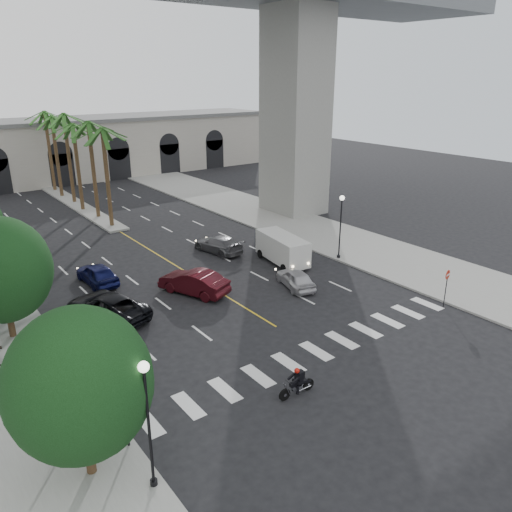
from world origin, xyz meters
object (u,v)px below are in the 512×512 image
Objects in this scene: lamp_post_left_near at (148,415)px; car_e at (97,274)px; car_d at (218,244)px; cargo_van at (283,248)px; lamp_post_right at (341,222)px; do_not_enter_sign at (447,280)px; lamp_post_left_far at (11,252)px; car_a at (296,278)px; traffic_signal_far at (88,353)px; car_c at (107,307)px; car_b at (194,282)px; traffic_signal_near at (124,396)px; motorcycle_rider at (298,382)px.

lamp_post_left_near reaches higher than car_e.
cargo_van reaches higher than car_d.
lamp_post_right is 1.21× the size of car_e.
cargo_van is 12.93m from do_not_enter_sign.
lamp_post_left_far reaches higher than car_a.
car_e is 14.22m from cargo_van.
traffic_signal_far is 8.56m from car_c.
cargo_van is at bearing 167.73° from car_c.
car_c is at bearing -21.76° from car_b.
lamp_post_right is 5.11m from cargo_van.
car_a is at bearing 113.87° from do_not_enter_sign.
traffic_signal_near is at bearing 70.66° from car_e.
traffic_signal_near is 0.62× the size of car_c.
lamp_post_right is at bearing -17.48° from cargo_van.
lamp_post_right is 19.28m from car_c.
lamp_post_left_near reaches higher than car_a.
motorcycle_rider is 13.63m from car_c.
traffic_signal_near is at bearing -155.18° from lamp_post_right.
car_c is at bearing 110.28° from motorcycle_rider.
motorcycle_rider is (7.98, -19.86, -2.56)m from lamp_post_left_far.
car_a is at bearing -32.13° from lamp_post_left_far.
traffic_signal_near and traffic_signal_far have the same top height.
car_d is 18.83m from do_not_enter_sign.
lamp_post_left_near is 26.25m from lamp_post_right.
do_not_enter_sign is (13.92, 1.47, 1.20)m from motorcycle_rider.
cargo_van is (-4.25, 2.08, -1.95)m from lamp_post_right.
lamp_post_left_near reaches higher than car_c.
car_b is 1.14× the size of car_e.
car_a is at bearing -109.83° from cargo_van.
traffic_signal_near is at bearing 56.56° from car_c.
car_a is at bearing 149.22° from car_c.
motorcycle_rider is 18.96m from car_e.
do_not_enter_sign is (18.20, -11.47, 1.05)m from car_c.
lamp_post_left_near is 17.48m from car_b.
lamp_post_right is at bearing 40.67° from motorcycle_rider.
lamp_post_left_near is at bearing 32.16° from car_b.
car_e reaches higher than car_a.
car_e is at bearing 75.40° from lamp_post_left_near.
lamp_post_right is 23.62m from traffic_signal_far.
lamp_post_left_near is at bearing -90.00° from lamp_post_left_far.
lamp_post_right is 10.52m from do_not_enter_sign.
traffic_signal_near is 0.93× the size of car_a.
lamp_post_left_near is 2.62× the size of motorcycle_rider.
car_c is at bearing 136.99° from do_not_enter_sign.
car_d is at bearing 97.95° from do_not_enter_sign.
car_a is at bearing 81.97° from car_d.
traffic_signal_far is at bearing 66.16° from car_e.
car_e is (-11.06, 9.08, 0.09)m from car_a.
lamp_post_left_far is at bearing 160.67° from lamp_post_right.
lamp_post_left_far is 19.34m from car_a.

